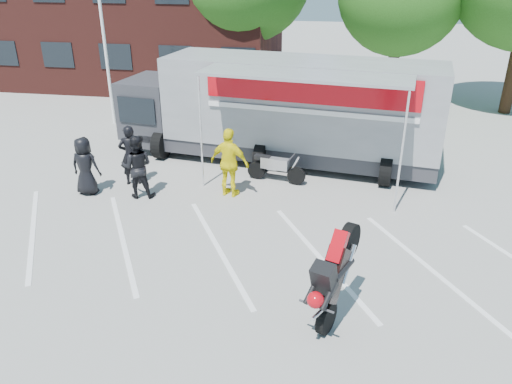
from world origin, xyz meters
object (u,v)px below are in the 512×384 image
(stunt_bike_rider, at_px, (340,311))
(parked_motorcycle, at_px, (276,181))
(spectator_hivis, at_px, (230,163))
(spectator_leather_a, at_px, (85,166))
(spectator_leather_c, at_px, (137,167))
(transporter_truck, at_px, (284,161))
(spectator_leather_b, at_px, (131,155))

(stunt_bike_rider, bearing_deg, parked_motorcycle, 131.27)
(parked_motorcycle, height_order, spectator_hivis, spectator_hivis)
(parked_motorcycle, distance_m, spectator_leather_a, 5.62)
(spectator_leather_a, bearing_deg, parked_motorcycle, -159.66)
(stunt_bike_rider, distance_m, spectator_hivis, 5.88)
(spectator_leather_c, height_order, spectator_hivis, spectator_hivis)
(spectator_leather_a, bearing_deg, spectator_hivis, -170.42)
(spectator_leather_c, bearing_deg, transporter_truck, -148.10)
(stunt_bike_rider, relative_size, spectator_leather_c, 1.13)
(transporter_truck, bearing_deg, spectator_hivis, -104.11)
(transporter_truck, distance_m, spectator_leather_b, 5.15)
(parked_motorcycle, relative_size, spectator_leather_c, 1.02)
(spectator_leather_a, relative_size, spectator_hivis, 0.85)
(parked_motorcycle, height_order, spectator_leather_b, spectator_leather_b)
(spectator_leather_a, xyz_separation_m, spectator_leather_b, (1.00, 0.89, 0.07))
(stunt_bike_rider, distance_m, spectator_leather_a, 8.51)
(transporter_truck, bearing_deg, spectator_leather_a, -138.16)
(spectator_leather_b, bearing_deg, transporter_truck, -168.40)
(spectator_leather_b, relative_size, spectator_hivis, 0.92)
(stunt_bike_rider, relative_size, spectator_hivis, 1.04)
(spectator_leather_a, distance_m, spectator_leather_b, 1.34)
(transporter_truck, xyz_separation_m, spectator_leather_a, (-5.31, -3.57, 0.85))
(spectator_leather_b, distance_m, spectator_hivis, 3.11)
(spectator_leather_c, relative_size, spectator_hivis, 0.92)
(spectator_leather_c, xyz_separation_m, spectator_hivis, (2.55, 0.51, 0.08))
(stunt_bike_rider, bearing_deg, spectator_leather_a, 172.30)
(stunt_bike_rider, relative_size, spectator_leather_b, 1.13)
(transporter_truck, bearing_deg, stunt_bike_rider, -67.39)
(spectator_leather_b, bearing_deg, spectator_leather_c, 103.19)
(spectator_leather_a, height_order, spectator_hivis, spectator_hivis)
(spectator_leather_a, relative_size, spectator_leather_c, 0.93)
(transporter_truck, height_order, parked_motorcycle, transporter_truck)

